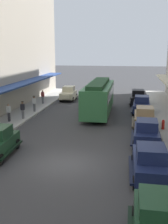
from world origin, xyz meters
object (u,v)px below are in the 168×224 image
parked_car_3 (150,161)px  parked_car_5 (142,105)px  parked_car_0 (138,97)px  parked_car_7 (69,93)px  parked_car_4 (145,117)px  fire_hydrant (163,124)px  pedestrian_5 (34,104)px  parked_car_2 (146,131)px  pedestrian_0 (43,97)px  pedestrian_4 (9,112)px  pedestrian_3 (23,110)px  streetcar (99,96)px

parked_car_3 → parked_car_5: bearing=89.7°
parked_car_0 → parked_car_7: same height
parked_car_4 → fire_hydrant: size_ratio=5.22×
parked_car_3 → pedestrian_5: parked_car_3 is taller
pedestrian_5 → parked_car_0: bearing=29.7°
parked_car_2 → pedestrian_0: parked_car_2 is taller
parked_car_4 → pedestrian_4: parked_car_4 is taller
parked_car_0 → parked_car_3: bearing=-89.4°
fire_hydrant → pedestrian_4: bearing=179.0°
pedestrian_0 → pedestrian_3: 7.60m
fire_hydrant → parked_car_4: bearing=149.0°
parked_car_0 → parked_car_2: size_ratio=0.99×
parked_car_4 → parked_car_5: (-0.07, 5.35, 0.00)m
parked_car_2 → fire_hydrant: parked_car_2 is taller
pedestrian_3 → parked_car_4: bearing=-2.7°
parked_car_5 → fire_hydrant: (1.56, -6.24, -0.38)m
streetcar → pedestrian_0: 8.41m
parked_car_0 → pedestrian_0: (-11.53, -1.80, 0.05)m
parked_car_4 → pedestrian_4: size_ratio=2.61×
parked_car_3 → parked_car_4: size_ratio=1.00×
parked_car_5 → fire_hydrant: bearing=-75.9°
parked_car_0 → parked_car_5: bearing=-86.6°
parked_car_5 → parked_car_4: bearing=-89.3°
parked_car_5 → streetcar: bearing=-165.2°
parked_car_2 → parked_car_0: bearing=91.1°
parked_car_4 → pedestrian_3: size_ratio=2.56×
parked_car_4 → streetcar: (-4.50, 4.18, 0.96)m
pedestrian_0 → parked_car_7: bearing=55.7°
parked_car_3 → parked_car_7: bearing=113.3°
pedestrian_0 → pedestrian_3: pedestrian_3 is taller
parked_car_0 → parked_car_5: 4.59m
streetcar → pedestrian_0: bearing=151.8°
parked_car_7 → pedestrian_0: parked_car_7 is taller
parked_car_5 → parked_car_0: bearing=93.4°
parked_car_3 → parked_car_5: 15.19m
parked_car_0 → pedestrian_5: (-11.01, -6.28, 0.07)m
parked_car_7 → pedestrian_4: parked_car_7 is taller
fire_hydrant → pedestrian_5: (-12.84, 4.55, 0.45)m
streetcar → pedestrian_4: bearing=-148.0°
parked_car_3 → parked_car_7: size_ratio=1.00×
parked_car_0 → streetcar: streetcar is taller
parked_car_0 → streetcar: size_ratio=0.44×
streetcar → parked_car_5: bearing=14.8°
parked_car_0 → fire_hydrant: bearing=-80.4°
pedestrian_3 → parked_car_3: bearing=-42.8°
parked_car_5 → fire_hydrant: parked_car_5 is taller
pedestrian_0 → pedestrian_5: (0.52, -4.47, 0.02)m
parked_car_2 → streetcar: bearing=117.2°
fire_hydrant → pedestrian_4: size_ratio=0.50×
parked_car_2 → pedestrian_3: 12.38m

